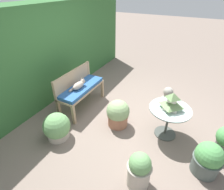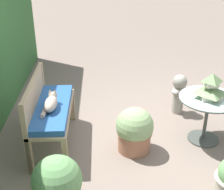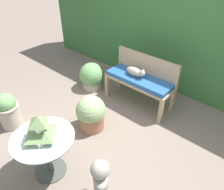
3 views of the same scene
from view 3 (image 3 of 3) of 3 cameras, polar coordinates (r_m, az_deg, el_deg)
ground at (r=3.37m, az=-4.46°, el=-12.32°), size 30.00×30.00×0.00m
foliage_hedge_back at (r=4.53m, az=17.78°, el=15.79°), size 6.40×0.82×2.18m
garden_bench at (r=3.86m, az=7.10°, el=3.55°), size 1.23×0.45×0.56m
bench_backrest at (r=3.92m, az=9.02°, el=6.92°), size 1.23×0.06×0.90m
cat at (r=3.81m, az=6.15°, el=6.05°), size 0.43×0.18×0.19m
patio_table at (r=2.79m, az=-17.22°, el=-12.41°), size 0.74×0.74×0.62m
pagoda_birdhouse at (r=2.61m, az=-18.24°, el=-8.41°), size 0.33×0.33×0.33m
garden_bust at (r=2.57m, az=-3.02°, el=-20.89°), size 0.34×0.33×0.62m
potted_plant_table_far at (r=3.81m, az=-25.50°, el=-3.63°), size 0.36×0.36×0.61m
potted_plant_bench_left at (r=4.44m, az=-5.28°, el=4.77°), size 0.50×0.50×0.53m
potted_plant_patio_mid at (r=3.44m, az=-5.51°, el=-4.81°), size 0.47×0.47×0.58m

